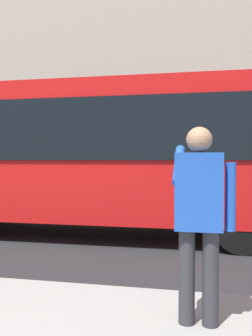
{
  "coord_description": "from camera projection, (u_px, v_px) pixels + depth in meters",
  "views": [
    {
      "loc": [
        -0.87,
        7.49,
        1.58
      ],
      "look_at": [
        0.72,
        -0.13,
        1.38
      ],
      "focal_mm": 39.54,
      "sensor_mm": 36.0,
      "label": 1
    }
  ],
  "objects": [
    {
      "name": "building_facade_far",
      "position": [
        181.0,
        42.0,
        14.04
      ],
      "size": [
        28.0,
        1.55,
        12.0
      ],
      "color": "#A89E8E",
      "rests_on": "ground_plane"
    },
    {
      "name": "ground_plane",
      "position": [
        159.0,
        236.0,
        7.55
      ],
      "size": [
        60.0,
        60.0,
        0.0
      ],
      "primitive_type": "plane",
      "color": "#232326"
    },
    {
      "name": "pedestrian_photographer",
      "position": [
        199.0,
        210.0,
        3.16
      ],
      "size": [
        0.53,
        0.52,
        1.7
      ],
      "color": "#2D2D33",
      "rests_on": "sidewalk_curb"
    },
    {
      "name": "red_bus",
      "position": [
        88.0,
        153.0,
        7.75
      ],
      "size": [
        9.05,
        2.54,
        3.08
      ],
      "color": "red",
      "rests_on": "ground_plane"
    }
  ]
}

